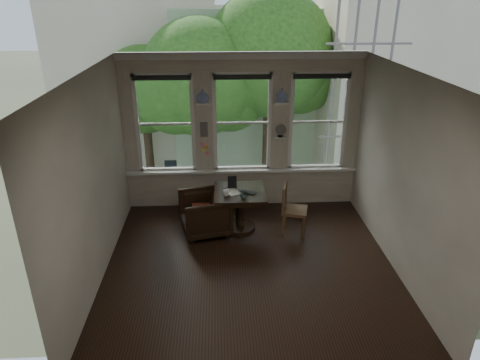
{
  "coord_description": "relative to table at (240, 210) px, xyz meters",
  "views": [
    {
      "loc": [
        -0.45,
        -5.61,
        3.96
      ],
      "look_at": [
        -0.11,
        0.9,
        1.1
      ],
      "focal_mm": 32.0,
      "sensor_mm": 36.0,
      "label": 1
    }
  ],
  "objects": [
    {
      "name": "wall_left",
      "position": [
        -2.15,
        -1.21,
        1.12
      ],
      "size": [
        0.0,
        4.5,
        4.5
      ],
      "primitive_type": "plane",
      "rotation": [
        1.57,
        0.0,
        1.57
      ],
      "color": "beige",
      "rests_on": "ground"
    },
    {
      "name": "wall_right",
      "position": [
        2.35,
        -1.21,
        1.12
      ],
      "size": [
        0.0,
        4.5,
        4.5
      ],
      "primitive_type": "plane",
      "rotation": [
        1.57,
        0.0,
        -1.57
      ],
      "color": "beige",
      "rests_on": "ground"
    },
    {
      "name": "ground",
      "position": [
        0.1,
        -1.21,
        -0.38
      ],
      "size": [
        4.5,
        4.5,
        0.0
      ],
      "primitive_type": "plane",
      "color": "black",
      "rests_on": "ground"
    },
    {
      "name": "drinking_glass",
      "position": [
        0.05,
        -0.31,
        0.43
      ],
      "size": [
        0.15,
        0.15,
        0.1
      ],
      "primitive_type": "imported",
      "rotation": [
        0.0,
        0.0,
        -0.13
      ],
      "color": "white",
      "rests_on": "table"
    },
    {
      "name": "laptop",
      "position": [
        0.11,
        -0.11,
        0.39
      ],
      "size": [
        0.36,
        0.31,
        0.02
      ],
      "primitive_type": "imported",
      "rotation": [
        0.0,
        0.0,
        -0.49
      ],
      "color": "black",
      "rests_on": "table"
    },
    {
      "name": "table",
      "position": [
        0.0,
        0.0,
        0.0
      ],
      "size": [
        0.9,
        0.9,
        0.75
      ],
      "primitive_type": null,
      "color": "black",
      "rests_on": "ground"
    },
    {
      "name": "ceiling",
      "position": [
        0.1,
        -1.21,
        2.62
      ],
      "size": [
        4.5,
        4.5,
        0.0
      ],
      "primitive_type": "plane",
      "rotation": [
        3.14,
        0.0,
        0.0
      ],
      "color": "silver",
      "rests_on": "ground"
    },
    {
      "name": "shelf_left",
      "position": [
        -0.63,
        0.94,
        1.73
      ],
      "size": [
        0.26,
        0.16,
        0.03
      ],
      "primitive_type": "cube",
      "color": "white",
      "rests_on": "ground"
    },
    {
      "name": "armchair_left",
      "position": [
        -0.63,
        -0.11,
        0.0
      ],
      "size": [
        0.99,
        0.98,
        0.76
      ],
      "primitive_type": "imported",
      "rotation": [
        0.0,
        0.0,
        -1.34
      ],
      "color": "black",
      "rests_on": "ground"
    },
    {
      "name": "tablet",
      "position": [
        -0.13,
        0.16,
        0.48
      ],
      "size": [
        0.16,
        0.08,
        0.22
      ],
      "primitive_type": "cube",
      "rotation": [
        -0.26,
        0.0,
        0.03
      ],
      "color": "black",
      "rests_on": "table"
    },
    {
      "name": "vase_right",
      "position": [
        0.82,
        0.94,
        1.86
      ],
      "size": [
        0.24,
        0.24,
        0.25
      ],
      "primitive_type": "imported",
      "color": "silver",
      "rests_on": "shelf_right"
    },
    {
      "name": "shelf_right",
      "position": [
        0.82,
        0.94,
        1.73
      ],
      "size": [
        0.26,
        0.16,
        0.03
      ],
      "primitive_type": "cube",
      "color": "white",
      "rests_on": "ground"
    },
    {
      "name": "vase_left",
      "position": [
        -0.63,
        0.94,
        1.86
      ],
      "size": [
        0.24,
        0.24,
        0.25
      ],
      "primitive_type": "imported",
      "color": "silver",
      "rests_on": "shelf_left"
    },
    {
      "name": "desk_fan",
      "position": [
        0.82,
        0.92,
        1.16
      ],
      "size": [
        0.2,
        0.2,
        0.24
      ],
      "primitive_type": null,
      "color": "#59544F",
      "rests_on": "ground"
    },
    {
      "name": "mug",
      "position": [
        -0.24,
        -0.17,
        0.43
      ],
      "size": [
        0.14,
        0.14,
        0.1
      ],
      "primitive_type": "imported",
      "rotation": [
        0.0,
        0.0,
        -0.3
      ],
      "color": "white",
      "rests_on": "table"
    },
    {
      "name": "intercom",
      "position": [
        -0.63,
        0.97,
        1.23
      ],
      "size": [
        0.14,
        0.06,
        0.28
      ],
      "primitive_type": "cube",
      "color": "#59544F",
      "rests_on": "ground"
    },
    {
      "name": "side_chair_right",
      "position": [
        0.96,
        -0.21,
        0.09
      ],
      "size": [
        0.51,
        0.51,
        0.92
      ],
      "primitive_type": null,
      "rotation": [
        0.0,
        0.0,
        1.31
      ],
      "color": "#462919",
      "rests_on": "ground"
    },
    {
      "name": "window_left",
      "position": [
        -1.35,
        1.04,
        1.32
      ],
      "size": [
        1.1,
        0.12,
        1.9
      ],
      "primitive_type": null,
      "color": "white",
      "rests_on": "ground"
    },
    {
      "name": "window_center",
      "position": [
        0.1,
        1.04,
        1.32
      ],
      "size": [
        1.1,
        0.12,
        1.9
      ],
      "primitive_type": null,
      "color": "white",
      "rests_on": "ground"
    },
    {
      "name": "cushion_red",
      "position": [
        -0.63,
        -0.11,
        0.08
      ],
      "size": [
        0.45,
        0.45,
        0.06
      ],
      "primitive_type": "cube",
      "color": "maroon",
      "rests_on": "armchair_left"
    },
    {
      "name": "sticky_notes",
      "position": [
        -0.63,
        0.98,
        0.88
      ],
      "size": [
        0.16,
        0.01,
        0.24
      ],
      "primitive_type": null,
      "color": "pink",
      "rests_on": "ground"
    },
    {
      "name": "wall_front",
      "position": [
        0.1,
        -3.46,
        1.12
      ],
      "size": [
        4.5,
        0.0,
        4.5
      ],
      "primitive_type": "plane",
      "rotation": [
        -1.57,
        0.0,
        0.0
      ],
      "color": "beige",
      "rests_on": "ground"
    },
    {
      "name": "wall_back",
      "position": [
        0.1,
        1.04,
        1.12
      ],
      "size": [
        4.5,
        0.0,
        4.5
      ],
      "primitive_type": "plane",
      "rotation": [
        1.57,
        0.0,
        0.0
      ],
      "color": "beige",
      "rests_on": "ground"
    },
    {
      "name": "window_right",
      "position": [
        1.55,
        1.04,
        1.32
      ],
      "size": [
        1.1,
        0.12,
        1.9
      ],
      "primitive_type": null,
      "color": "white",
      "rests_on": "ground"
    },
    {
      "name": "papers",
      "position": [
        -0.13,
        -0.02,
        0.38
      ],
      "size": [
        0.33,
        0.37,
        0.0
      ],
      "primitive_type": "cube",
      "rotation": [
        0.0,
        0.0,
        0.48
      ],
      "color": "silver",
      "rests_on": "table"
    }
  ]
}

